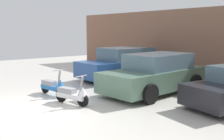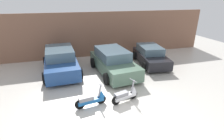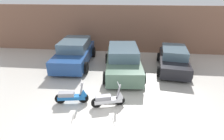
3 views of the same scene
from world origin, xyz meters
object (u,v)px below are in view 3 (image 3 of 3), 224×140
Objects in this scene: scooter_front_left at (73,96)px; car_rear_left at (75,53)px; car_rear_right at (173,59)px; car_rear_center at (123,61)px; scooter_front_right at (110,99)px.

car_rear_left is at bearing 96.40° from scooter_front_left.
car_rear_right is at bearing 85.18° from car_rear_left.
scooter_front_left is 6.29m from car_rear_right.
car_rear_center is at bearing 50.28° from scooter_front_left.
car_rear_left is 3.26m from car_rear_center.
scooter_front_left is 0.31× the size of car_rear_left.
scooter_front_left is 1.53m from scooter_front_right.
scooter_front_right is 0.35× the size of car_rear_right.
car_rear_left is (-1.16, 4.26, 0.37)m from scooter_front_left.
scooter_front_right is 5.11m from car_rear_left.
car_rear_left is at bearing -85.05° from car_rear_right.
scooter_front_left is 4.43m from car_rear_left.
scooter_front_left is 3.77m from car_rear_center.
car_rear_left is 6.03m from car_rear_right.
scooter_front_right is at bearing -11.31° from scooter_front_left.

